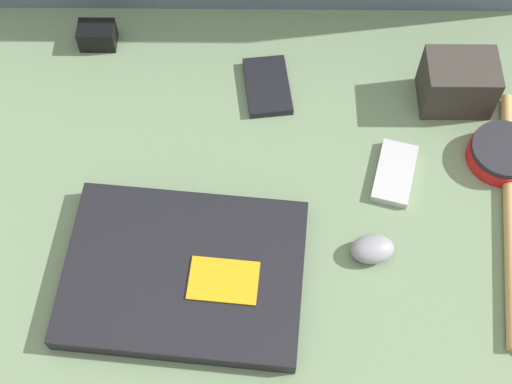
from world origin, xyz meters
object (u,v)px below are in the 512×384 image
at_px(phone_black, 265,86).
at_px(charger_brick, 95,35).
at_px(phone_silver, 392,173).
at_px(computer_mouse, 369,249).
at_px(camera_pouch, 455,83).
at_px(laptop, 181,273).
at_px(speaker_puck, 500,153).

xyz_separation_m(phone_black, charger_brick, (-0.27, 0.09, 0.01)).
bearing_deg(phone_silver, computer_mouse, -93.90).
xyz_separation_m(computer_mouse, camera_pouch, (0.14, 0.26, 0.03)).
bearing_deg(computer_mouse, phone_silver, 63.46).
relative_size(laptop, charger_brick, 5.75).
height_order(camera_pouch, charger_brick, camera_pouch).
xyz_separation_m(laptop, phone_silver, (0.29, 0.16, -0.01)).
distance_m(laptop, computer_mouse, 0.25).
distance_m(laptop, phone_silver, 0.34).
xyz_separation_m(laptop, computer_mouse, (0.25, 0.04, 0.00)).
bearing_deg(phone_black, laptop, -116.31).
bearing_deg(phone_black, phone_silver, -47.41).
distance_m(laptop, camera_pouch, 0.50).
xyz_separation_m(phone_silver, camera_pouch, (0.10, 0.14, 0.03)).
distance_m(speaker_puck, phone_silver, 0.16).
bearing_deg(charger_brick, phone_silver, -28.23).
distance_m(computer_mouse, speaker_puck, 0.25).
height_order(computer_mouse, phone_silver, computer_mouse).
height_order(computer_mouse, phone_black, computer_mouse).
relative_size(phone_silver, charger_brick, 1.93).
relative_size(laptop, phone_silver, 2.99).
bearing_deg(computer_mouse, charger_brick, 130.45).
relative_size(laptop, phone_black, 2.88).
relative_size(computer_mouse, phone_silver, 0.58).
distance_m(phone_silver, phone_black, 0.24).
height_order(computer_mouse, camera_pouch, camera_pouch).
height_order(laptop, phone_black, laptop).
height_order(laptop, speaker_puck, same).
relative_size(speaker_puck, charger_brick, 1.72).
bearing_deg(phone_black, computer_mouse, -70.36).
bearing_deg(camera_pouch, speaker_puck, -62.30).
height_order(phone_black, charger_brick, charger_brick).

